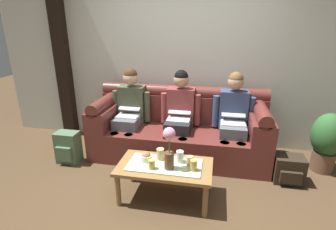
% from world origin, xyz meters
% --- Properties ---
extents(ground_plane, '(14.00, 14.00, 0.00)m').
position_xyz_m(ground_plane, '(0.00, 0.00, 0.00)').
color(ground_plane, '#4C3823').
extents(back_wall_patterned, '(6.00, 0.12, 2.90)m').
position_xyz_m(back_wall_patterned, '(0.00, 1.70, 1.45)').
color(back_wall_patterned, silver).
rests_on(back_wall_patterned, ground_plane).
extents(timber_pillar, '(0.20, 0.20, 2.90)m').
position_xyz_m(timber_pillar, '(-1.96, 1.58, 1.45)').
color(timber_pillar, black).
rests_on(timber_pillar, ground_plane).
extents(couch, '(2.42, 0.88, 0.96)m').
position_xyz_m(couch, '(0.00, 1.17, 0.37)').
color(couch, maroon).
rests_on(couch, ground_plane).
extents(person_left, '(0.56, 0.67, 1.22)m').
position_xyz_m(person_left, '(-0.73, 1.17, 0.66)').
color(person_left, '#595B66').
rests_on(person_left, ground_plane).
extents(person_middle, '(0.56, 0.67, 1.22)m').
position_xyz_m(person_middle, '(0.00, 1.17, 0.66)').
color(person_middle, '#232326').
rests_on(person_middle, ground_plane).
extents(person_right, '(0.56, 0.67, 1.22)m').
position_xyz_m(person_right, '(0.73, 1.17, 0.66)').
color(person_right, '#595B66').
rests_on(person_right, ground_plane).
extents(coffee_table, '(1.00, 0.55, 0.41)m').
position_xyz_m(coffee_table, '(0.00, 0.13, 0.35)').
color(coffee_table, olive).
rests_on(coffee_table, ground_plane).
extents(flower_vase, '(0.13, 0.13, 0.45)m').
position_xyz_m(flower_vase, '(0.06, 0.07, 0.66)').
color(flower_vase, brown).
rests_on(flower_vase, coffee_table).
extents(snack_bowl, '(0.13, 0.13, 0.11)m').
position_xyz_m(snack_bowl, '(-0.21, 0.17, 0.45)').
color(snack_bowl, silver).
rests_on(snack_bowl, coffee_table).
extents(cup_near_left, '(0.08, 0.08, 0.13)m').
position_xyz_m(cup_near_left, '(0.15, 0.22, 0.47)').
color(cup_near_left, white).
rests_on(cup_near_left, coffee_table).
extents(cup_near_right, '(0.07, 0.07, 0.10)m').
position_xyz_m(cup_near_right, '(-0.11, 0.03, 0.46)').
color(cup_near_right, gold).
rests_on(cup_near_right, coffee_table).
extents(cup_far_center, '(0.07, 0.07, 0.11)m').
position_xyz_m(cup_far_center, '(0.26, 0.16, 0.46)').
color(cup_far_center, '#DBB77A').
rests_on(cup_far_center, coffee_table).
extents(cup_far_left, '(0.07, 0.07, 0.11)m').
position_xyz_m(cup_far_left, '(0.31, 0.08, 0.47)').
color(cup_far_left, gold).
rests_on(cup_far_left, coffee_table).
extents(cup_far_right, '(0.08, 0.08, 0.13)m').
position_xyz_m(cup_far_right, '(-0.07, 0.23, 0.47)').
color(cup_far_right, '#DBB77A').
rests_on(cup_far_right, coffee_table).
extents(backpack_right, '(0.34, 0.29, 0.33)m').
position_xyz_m(backpack_right, '(1.40, 0.72, 0.16)').
color(backpack_right, '#2D2319').
rests_on(backpack_right, ground_plane).
extents(backpack_left, '(0.30, 0.25, 0.44)m').
position_xyz_m(backpack_left, '(-1.45, 0.64, 0.22)').
color(backpack_left, '#4C6B4C').
rests_on(backpack_left, ground_plane).
extents(potted_plant, '(0.40, 0.40, 0.78)m').
position_xyz_m(potted_plant, '(1.90, 1.08, 0.43)').
color(potted_plant, brown).
rests_on(potted_plant, ground_plane).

